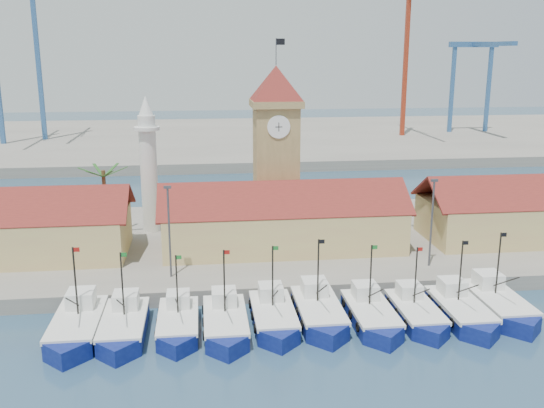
{
  "coord_description": "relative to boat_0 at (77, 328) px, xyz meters",
  "views": [
    {
      "loc": [
        -8.81,
        -44.06,
        22.72
      ],
      "look_at": [
        -1.42,
        18.0,
        6.96
      ],
      "focal_mm": 40.0,
      "sensor_mm": 36.0,
      "label": 1
    }
  ],
  "objects": [
    {
      "name": "palm_tree",
      "position": [
        -0.73,
        23.14,
        5.43
      ],
      "size": [
        5.6,
        5.03,
        8.39
      ],
      "color": "brown",
      "rests_on": "quay"
    },
    {
      "name": "crane_blue_near",
      "position": [
        -27.01,
        104.03,
        25.72
      ],
      "size": [
        1.0,
        30.95,
        44.5
      ],
      "color": "#305C93",
      "rests_on": "terminal"
    },
    {
      "name": "clock_tower",
      "position": [
        19.27,
        23.13,
        11.15
      ],
      "size": [
        5.8,
        5.8,
        22.7
      ],
      "color": "tan",
      "rests_on": "quay"
    },
    {
      "name": "boat_2",
      "position": [
        8.18,
        -0.14,
        -0.1
      ],
      "size": [
        3.33,
        9.12,
        6.9
      ],
      "color": "#0B1558",
      "rests_on": "ground"
    },
    {
      "name": "boat_3",
      "position": [
        12.09,
        -0.63,
        -0.05
      ],
      "size": [
        3.55,
        9.73,
        7.36
      ],
      "color": "#0B1558",
      "rests_on": "ground"
    },
    {
      "name": "boat_5",
      "position": [
        20.21,
        0.43,
        -0.02
      ],
      "size": [
        3.69,
        10.11,
        7.65
      ],
      "color": "#0B1558",
      "rests_on": "ground"
    },
    {
      "name": "crane_red_right",
      "position": [
        61.61,
        100.48,
        24.62
      ],
      "size": [
        1.0,
        34.35,
        41.97
      ],
      "color": "#9A2E17",
      "rests_on": "terminal"
    },
    {
      "name": "gantry",
      "position": [
        81.27,
        103.79,
        19.23
      ],
      "size": [
        13.0,
        22.0,
        23.2
      ],
      "color": "#305C93",
      "rests_on": "terminal"
    },
    {
      "name": "minaret",
      "position": [
        4.27,
        25.14,
        8.91
      ],
      "size": [
        3.0,
        3.0,
        16.3
      ],
      "color": "silver",
      "rests_on": "quay"
    },
    {
      "name": "boat_1",
      "position": [
        3.77,
        -0.28,
        -0.05
      ],
      "size": [
        3.56,
        9.75,
        7.38
      ],
      "color": "#0B1558",
      "rests_on": "ground"
    },
    {
      "name": "quay",
      "position": [
        19.27,
        21.14,
        -0.06
      ],
      "size": [
        140.0,
        32.0,
        1.5
      ],
      "primitive_type": "cube",
      "color": "gray",
      "rests_on": "ground"
    },
    {
      "name": "lamp_posts",
      "position": [
        19.77,
        9.14,
        5.66
      ],
      "size": [
        80.7,
        0.25,
        9.03
      ],
      "color": "#3F3F44",
      "rests_on": "quay"
    },
    {
      "name": "ground",
      "position": [
        19.27,
        -2.86,
        -0.81
      ],
      "size": [
        400.0,
        400.0,
        0.0
      ],
      "primitive_type": "plane",
      "color": "#1B3749",
      "rests_on": "ground"
    },
    {
      "name": "boat_0",
      "position": [
        0.0,
        0.0,
        0.0
      ],
      "size": [
        3.8,
        10.41,
        7.88
      ],
      "color": "#0B1558",
      "rests_on": "ground"
    },
    {
      "name": "terminal",
      "position": [
        19.27,
        107.14,
        0.19
      ],
      "size": [
        240.0,
        80.0,
        2.0
      ],
      "primitive_type": "cube",
      "color": "gray",
      "rests_on": "ground"
    },
    {
      "name": "boat_7",
      "position": [
        28.57,
        -0.51,
        -0.1
      ],
      "size": [
        3.34,
        9.14,
        6.91
      ],
      "color": "#0B1558",
      "rests_on": "ground"
    },
    {
      "name": "boat_8",
      "position": [
        32.55,
        -0.66,
        -0.05
      ],
      "size": [
        3.57,
        9.79,
        7.4
      ],
      "color": "#0B1558",
      "rests_on": "ground"
    },
    {
      "name": "boat_4",
      "position": [
        16.22,
        0.14,
        -0.06
      ],
      "size": [
        3.52,
        9.65,
        7.3
      ],
      "color": "#0B1558",
      "rests_on": "ground"
    },
    {
      "name": "boat_9",
      "position": [
        36.43,
        0.19,
        -0.01
      ],
      "size": [
        3.74,
        10.24,
        7.75
      ],
      "color": "#0B1558",
      "rests_on": "ground"
    },
    {
      "name": "boat_6",
      "position": [
        24.57,
        -0.56,
        -0.06
      ],
      "size": [
        3.52,
        9.63,
        7.29
      ],
      "color": "#0B1558",
      "rests_on": "ground"
    },
    {
      "name": "hall_center",
      "position": [
        19.27,
        17.14,
        3.17
      ],
      "size": [
        27.04,
        10.13,
        7.61
      ],
      "color": "tan",
      "rests_on": "quay"
    }
  ]
}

